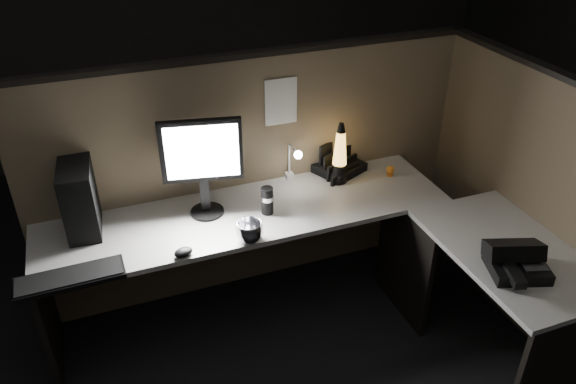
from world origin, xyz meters
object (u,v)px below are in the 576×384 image
object	(u,v)px
pc_tower	(80,197)
desk_phone	(515,260)
keyboard	(70,278)
lava_lamp	(340,158)
monitor	(202,158)

from	to	relation	value
pc_tower	desk_phone	bearing A→B (deg)	-26.03
keyboard	lava_lamp	distance (m)	1.63
monitor	lava_lamp	world-z (taller)	monitor
lava_lamp	monitor	bearing A→B (deg)	-177.00
keyboard	desk_phone	size ratio (longest dim) A/B	1.56
monitor	lava_lamp	size ratio (longest dim) A/B	1.44
keyboard	desk_phone	xyz separation A→B (m)	(2.00, -0.68, 0.05)
pc_tower	lava_lamp	distance (m)	1.47
pc_tower	desk_phone	xyz separation A→B (m)	(1.89, -1.11, -0.13)
keyboard	monitor	bearing A→B (deg)	23.93
pc_tower	lava_lamp	world-z (taller)	lava_lamp
lava_lamp	desk_phone	world-z (taller)	lava_lamp
pc_tower	desk_phone	world-z (taller)	pc_tower
lava_lamp	desk_phone	distance (m)	1.15
monitor	keyboard	distance (m)	0.88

